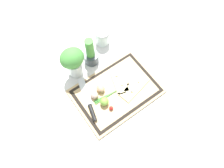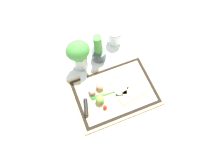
{
  "view_description": "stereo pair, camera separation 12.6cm",
  "coord_description": "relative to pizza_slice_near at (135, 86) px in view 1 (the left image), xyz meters",
  "views": [
    {
      "loc": [
        -0.31,
        -0.39,
        1.17
      ],
      "look_at": [
        0.0,
        0.04,
        0.03
      ],
      "focal_mm": 35.0,
      "sensor_mm": 36.0,
      "label": 1
    },
    {
      "loc": [
        -0.2,
        -0.45,
        1.17
      ],
      "look_at": [
        0.0,
        0.04,
        0.03
      ],
      "focal_mm": 35.0,
      "sensor_mm": 36.0,
      "label": 2
    }
  ],
  "objects": [
    {
      "name": "sauce_jar",
      "position": [
        0.04,
        0.38,
        0.02
      ],
      "size": [
        0.09,
        0.09,
        0.1
      ],
      "color": "silver",
      "rests_on": "ground_plane"
    },
    {
      "name": "herb_glass",
      "position": [
        -0.22,
        0.29,
        0.11
      ],
      "size": [
        0.14,
        0.12,
        0.22
      ],
      "color": "silver",
      "rests_on": "ground_plane"
    },
    {
      "name": "ground_plane",
      "position": [
        -0.1,
        0.04,
        -0.02
      ],
      "size": [
        6.0,
        6.0,
        0.0
      ],
      "primitive_type": "plane",
      "color": "silver"
    },
    {
      "name": "knife",
      "position": [
        -0.28,
        0.05,
        0.0
      ],
      "size": [
        0.1,
        0.27,
        0.02
      ],
      "color": "silver",
      "rests_on": "cutting_board"
    },
    {
      "name": "pizza_slice_far",
      "position": [
        -0.05,
        0.08,
        0.0
      ],
      "size": [
        0.13,
        0.19,
        0.02
      ],
      "color": "beige",
      "rests_on": "cutting_board"
    },
    {
      "name": "cutting_board",
      "position": [
        -0.1,
        0.04,
        -0.01
      ],
      "size": [
        0.48,
        0.34,
        0.02
      ],
      "color": "tan",
      "rests_on": "ground_plane"
    },
    {
      "name": "scallion_bunch",
      "position": [
        -0.12,
        0.04,
        -0.0
      ],
      "size": [
        0.25,
        0.05,
        0.01
      ],
      "color": "#47933D",
      "rests_on": "cutting_board"
    },
    {
      "name": "egg_brown",
      "position": [
        -0.17,
        0.1,
        0.02
      ],
      "size": [
        0.04,
        0.05,
        0.04
      ],
      "primitive_type": "ellipsoid",
      "color": "tan",
      "rests_on": "cutting_board"
    },
    {
      "name": "egg_pink",
      "position": [
        -0.22,
        0.09,
        0.02
      ],
      "size": [
        0.04,
        0.05,
        0.04
      ],
      "primitive_type": "ellipsoid",
      "color": "beige",
      "rests_on": "cutting_board"
    },
    {
      "name": "herb_pot",
      "position": [
        -0.1,
        0.3,
        0.05
      ],
      "size": [
        0.09,
        0.09,
        0.21
      ],
      "color": "#3D474C",
      "rests_on": "ground_plane"
    },
    {
      "name": "lime",
      "position": [
        -0.2,
        0.02,
        0.02
      ],
      "size": [
        0.05,
        0.05,
        0.05
      ],
      "primitive_type": "sphere",
      "color": "#7FB742",
      "rests_on": "cutting_board"
    },
    {
      "name": "cherry_tomato_red",
      "position": [
        -0.19,
        -0.03,
        0.01
      ],
      "size": [
        0.02,
        0.02,
        0.02
      ],
      "primitive_type": "sphere",
      "color": "red",
      "rests_on": "cutting_board"
    },
    {
      "name": "pizza_slice_near",
      "position": [
        0.0,
        0.0,
        0.0
      ],
      "size": [
        0.21,
        0.12,
        0.02
      ],
      "color": "beige",
      "rests_on": "cutting_board"
    }
  ]
}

